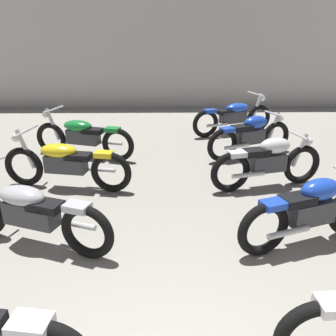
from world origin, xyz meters
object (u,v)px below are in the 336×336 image
(motorcycle_left_row_2, at_px, (65,163))
(motorcycle_left_row_3, at_px, (83,136))
(motorcycle_left_row_1, at_px, (30,212))
(motorcycle_right_row_1, at_px, (311,210))
(motorcycle_right_row_4, at_px, (234,116))
(motorcycle_right_row_2, at_px, (268,161))
(motorcycle_right_row_3, at_px, (251,135))

(motorcycle_left_row_2, distance_m, motorcycle_left_row_3, 1.50)
(motorcycle_left_row_1, xyz_separation_m, motorcycle_left_row_2, (0.00, 1.63, 0.00))
(motorcycle_right_row_1, relative_size, motorcycle_right_row_4, 0.91)
(motorcycle_left_row_1, height_order, motorcycle_right_row_2, motorcycle_left_row_1)
(motorcycle_right_row_3, bearing_deg, motorcycle_left_row_1, -137.25)
(motorcycle_left_row_3, xyz_separation_m, motorcycle_right_row_2, (3.32, -1.51, 0.01))
(motorcycle_right_row_4, bearing_deg, motorcycle_left_row_1, -124.98)
(motorcycle_right_row_2, relative_size, motorcycle_right_row_3, 1.04)
(motorcycle_left_row_3, distance_m, motorcycle_right_row_4, 3.72)
(motorcycle_right_row_3, xyz_separation_m, motorcycle_right_row_4, (-0.03, 1.65, -0.01))
(motorcycle_left_row_1, height_order, motorcycle_right_row_1, motorcycle_left_row_1)
(motorcycle_right_row_1, height_order, motorcycle_right_row_4, motorcycle_right_row_4)
(motorcycle_left_row_2, distance_m, motorcycle_right_row_4, 4.55)
(motorcycle_left_row_1, bearing_deg, motorcycle_left_row_3, 90.50)
(motorcycle_right_row_1, height_order, motorcycle_right_row_2, same)
(motorcycle_right_row_3, relative_size, motorcycle_right_row_4, 0.90)
(motorcycle_left_row_1, distance_m, motorcycle_left_row_2, 1.63)
(motorcycle_left_row_1, xyz_separation_m, motorcycle_right_row_1, (3.34, -0.02, 0.01))
(motorcycle_right_row_4, bearing_deg, motorcycle_right_row_1, -89.76)
(motorcycle_left_row_3, xyz_separation_m, motorcycle_right_row_4, (3.35, 1.62, 0.00))
(motorcycle_left_row_2, bearing_deg, motorcycle_right_row_3, 23.73)
(motorcycle_right_row_1, bearing_deg, motorcycle_left_row_1, 179.61)
(motorcycle_left_row_2, xyz_separation_m, motorcycle_right_row_1, (3.34, -1.65, 0.01))
(motorcycle_left_row_1, bearing_deg, motorcycle_right_row_1, -0.39)
(motorcycle_left_row_1, distance_m, motorcycle_right_row_3, 4.57)
(motorcycle_left_row_2, xyz_separation_m, motorcycle_right_row_3, (3.35, 1.47, 0.01))
(motorcycle_right_row_2, bearing_deg, motorcycle_right_row_4, 89.47)
(motorcycle_right_row_3, bearing_deg, motorcycle_left_row_2, -156.27)
(motorcycle_left_row_2, xyz_separation_m, motorcycle_right_row_4, (3.32, 3.12, 0.00))
(motorcycle_left_row_1, bearing_deg, motorcycle_left_row_2, 89.95)
(motorcycle_left_row_3, bearing_deg, motorcycle_left_row_1, -89.50)
(motorcycle_left_row_3, bearing_deg, motorcycle_left_row_2, -88.91)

